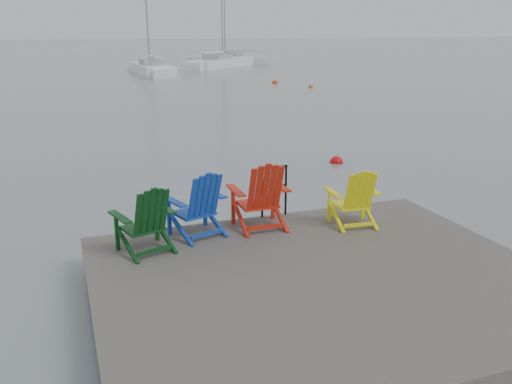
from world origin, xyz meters
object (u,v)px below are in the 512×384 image
object	(u,v)px
chair_blue	(198,204)
handrail	(274,186)
sailboat_mid	(220,64)
buoy_d	(275,83)
chair_green	(146,219)
sailboat_far	(229,60)
buoy_c	(311,87)
chair_yellow	(355,197)
sailboat_near	(151,70)
buoy_a	(336,163)
chair_red	(261,195)

from	to	relation	value
chair_blue	handrail	bearing A→B (deg)	1.19
sailboat_mid	buoy_d	distance (m)	16.76
chair_green	sailboat_far	bearing A→B (deg)	55.10
handrail	buoy_c	bearing A→B (deg)	62.99
chair_yellow	sailboat_near	world-z (taller)	sailboat_near
handrail	buoy_c	world-z (taller)	handrail
chair_blue	sailboat_near	xyz separation A→B (m)	(5.68, 38.44, -0.68)
chair_blue	sailboat_far	world-z (taller)	sailboat_far
chair_green	buoy_a	size ratio (longest dim) A/B	2.70
sailboat_mid	sailboat_far	bearing A→B (deg)	108.46
chair_green	chair_red	bearing A→B (deg)	-5.55
buoy_c	chair_blue	bearing A→B (deg)	-119.26
chair_red	sailboat_far	world-z (taller)	sailboat_far
handrail	buoy_a	xyz separation A→B (m)	(3.89, 4.92, -1.04)
sailboat_mid	sailboat_far	size ratio (longest dim) A/B	1.23
sailboat_near	sailboat_mid	xyz separation A→B (m)	(7.74, 5.87, -0.00)
chair_red	chair_yellow	distance (m)	1.55
sailboat_near	buoy_c	world-z (taller)	sailboat_near
sailboat_mid	buoy_d	size ratio (longest dim) A/B	32.60
sailboat_mid	buoy_a	distance (m)	39.74
chair_green	sailboat_mid	bearing A→B (deg)	55.99
chair_yellow	buoy_c	bearing A→B (deg)	72.13
buoy_c	buoy_d	distance (m)	3.55
chair_green	chair_yellow	xyz separation A→B (m)	(3.39, -0.07, -0.02)
sailboat_mid	sailboat_near	bearing A→B (deg)	-98.41
chair_green	sailboat_far	size ratio (longest dim) A/B	0.09
chair_green	chair_red	world-z (taller)	chair_red
sailboat_mid	buoy_c	xyz separation A→B (m)	(0.15, -20.09, -0.35)
chair_green	chair_blue	world-z (taller)	chair_blue
handrail	sailboat_near	bearing A→B (deg)	83.68
buoy_a	buoy_c	distance (m)	20.53
sailboat_far	buoy_c	distance (m)	25.38
chair_green	sailboat_mid	size ratio (longest dim) A/B	0.08
sailboat_near	sailboat_far	world-z (taller)	sailboat_near
sailboat_near	buoy_d	distance (m)	12.79
chair_yellow	sailboat_mid	distance (m)	46.07
chair_green	buoy_d	bearing A→B (deg)	48.27
chair_green	chair_red	size ratio (longest dim) A/B	0.90
handrail	sailboat_far	world-z (taller)	sailboat_far
handrail	chair_red	distance (m)	0.66
sailboat_near	sailboat_far	size ratio (longest dim) A/B	1.13
sailboat_mid	buoy_c	world-z (taller)	sailboat_mid
chair_yellow	chair_red	bearing A→B (deg)	170.09
sailboat_near	buoy_a	size ratio (longest dim) A/B	32.34
chair_blue	sailboat_mid	world-z (taller)	sailboat_mid
sailboat_mid	chair_green	bearing A→B (deg)	-63.32
buoy_c	chair_green	bearing A→B (deg)	-120.42
chair_green	chair_yellow	distance (m)	3.40
chair_yellow	sailboat_mid	xyz separation A→B (m)	(10.89, 44.76, -0.64)
sailboat_near	buoy_a	bearing A→B (deg)	-92.31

